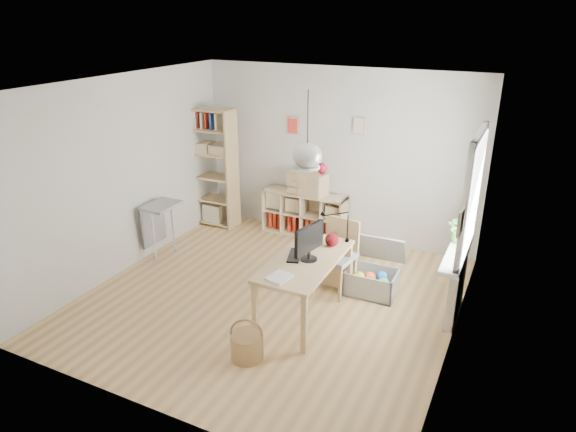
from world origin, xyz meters
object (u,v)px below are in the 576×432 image
at_px(tall_bookshelf, 212,163).
at_px(storage_chest, 374,276).
at_px(drawer_chest, 307,183).
at_px(chair, 337,251).
at_px(monitor, 309,241).
at_px(cube_shelf, 304,216).
at_px(desk, 306,266).

relative_size(tall_bookshelf, storage_chest, 2.72).
bearing_deg(storage_chest, drawer_chest, 139.14).
xyz_separation_m(chair, monitor, (-0.08, -0.74, 0.44)).
relative_size(cube_shelf, drawer_chest, 2.22).
xyz_separation_m(monitor, drawer_chest, (-0.99, 2.19, -0.09)).
xyz_separation_m(chair, drawer_chest, (-1.07, 1.46, 0.35)).
height_order(storage_chest, drawer_chest, drawer_chest).
bearing_deg(drawer_chest, cube_shelf, 161.38).
bearing_deg(tall_bookshelf, storage_chest, -18.51).
xyz_separation_m(tall_bookshelf, drawer_chest, (1.64, 0.24, -0.19)).
distance_m(desk, chair, 0.75).
bearing_deg(desk, cube_shelf, 114.61).
bearing_deg(drawer_chest, desk, -55.18).
distance_m(tall_bookshelf, storage_chest, 3.46).
distance_m(desk, tall_bookshelf, 3.27).
relative_size(cube_shelf, tall_bookshelf, 0.70).
height_order(desk, tall_bookshelf, tall_bookshelf).
bearing_deg(drawer_chest, storage_chest, -28.89).
distance_m(cube_shelf, storage_chest, 2.10).
xyz_separation_m(storage_chest, drawer_chest, (-1.54, 1.30, 0.68)).
distance_m(desk, drawer_chest, 2.40).
height_order(chair, monitor, monitor).
height_order(desk, chair, chair).
bearing_deg(drawer_chest, tall_bookshelf, -160.30).
distance_m(tall_bookshelf, drawer_chest, 1.66).
height_order(cube_shelf, storage_chest, cube_shelf).
distance_m(desk, cube_shelf, 2.48).
distance_m(tall_bookshelf, chair, 3.01).
relative_size(chair, drawer_chest, 1.53).
xyz_separation_m(storage_chest, monitor, (-0.55, -0.89, 0.77)).
height_order(cube_shelf, tall_bookshelf, tall_bookshelf).
xyz_separation_m(desk, chair, (0.12, 0.73, -0.11)).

